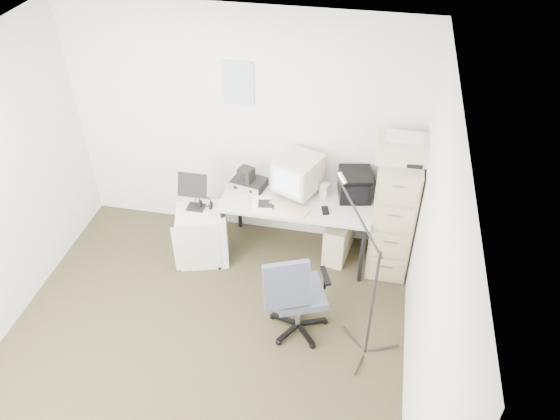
% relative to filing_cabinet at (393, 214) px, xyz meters
% --- Properties ---
extents(floor, '(3.60, 3.60, 0.01)m').
position_rel_filing_cabinet_xyz_m(floor, '(-1.58, -1.48, -0.66)').
color(floor, '#332D17').
rests_on(floor, ground).
extents(ceiling, '(3.60, 3.60, 0.01)m').
position_rel_filing_cabinet_xyz_m(ceiling, '(-1.58, -1.48, 1.85)').
color(ceiling, white).
rests_on(ceiling, ground).
extents(wall_back, '(3.60, 0.02, 2.50)m').
position_rel_filing_cabinet_xyz_m(wall_back, '(-1.58, 0.32, 0.60)').
color(wall_back, white).
rests_on(wall_back, ground).
extents(wall_right, '(0.02, 3.60, 2.50)m').
position_rel_filing_cabinet_xyz_m(wall_right, '(0.22, -1.48, 0.60)').
color(wall_right, white).
rests_on(wall_right, ground).
extents(wall_calendar, '(0.30, 0.02, 0.44)m').
position_rel_filing_cabinet_xyz_m(wall_calendar, '(-1.60, 0.31, 1.10)').
color(wall_calendar, white).
rests_on(wall_calendar, wall_back).
extents(filing_cabinet, '(0.40, 0.60, 1.30)m').
position_rel_filing_cabinet_xyz_m(filing_cabinet, '(0.00, 0.00, 0.00)').
color(filing_cabinet, '#B0A88D').
rests_on(filing_cabinet, floor).
extents(printer, '(0.51, 0.36, 0.19)m').
position_rel_filing_cabinet_xyz_m(printer, '(0.00, 0.01, 0.74)').
color(printer, beige).
rests_on(printer, filing_cabinet).
extents(desk, '(1.50, 0.70, 0.73)m').
position_rel_filing_cabinet_xyz_m(desk, '(-0.95, -0.03, -0.29)').
color(desk, silver).
rests_on(desk, floor).
extents(crt_monitor, '(0.51, 0.52, 0.42)m').
position_rel_filing_cabinet_xyz_m(crt_monitor, '(-0.96, 0.04, 0.29)').
color(crt_monitor, beige).
rests_on(crt_monitor, desk).
extents(crt_tv, '(0.37, 0.38, 0.28)m').
position_rel_filing_cabinet_xyz_m(crt_tv, '(-0.40, 0.11, 0.22)').
color(crt_tv, black).
rests_on(crt_tv, desk).
extents(desk_speaker, '(0.10, 0.10, 0.15)m').
position_rel_filing_cabinet_xyz_m(desk_speaker, '(-0.69, 0.04, 0.15)').
color(desk_speaker, beige).
rests_on(desk_speaker, desk).
extents(keyboard, '(0.45, 0.29, 0.02)m').
position_rel_filing_cabinet_xyz_m(keyboard, '(-1.01, -0.22, 0.09)').
color(keyboard, beige).
rests_on(keyboard, desk).
extents(mouse, '(0.09, 0.12, 0.03)m').
position_rel_filing_cabinet_xyz_m(mouse, '(-0.65, -0.20, 0.10)').
color(mouse, black).
rests_on(mouse, desk).
extents(radio_receiver, '(0.38, 0.31, 0.09)m').
position_rel_filing_cabinet_xyz_m(radio_receiver, '(-1.47, 0.05, 0.13)').
color(radio_receiver, black).
rests_on(radio_receiver, desk).
extents(radio_speaker, '(0.18, 0.17, 0.14)m').
position_rel_filing_cabinet_xyz_m(radio_speaker, '(-1.49, 0.04, 0.25)').
color(radio_speaker, black).
rests_on(radio_speaker, radio_receiver).
extents(papers, '(0.24, 0.30, 0.02)m').
position_rel_filing_cabinet_xyz_m(papers, '(-1.27, -0.21, 0.09)').
color(papers, white).
rests_on(papers, desk).
extents(pc_tower, '(0.30, 0.52, 0.46)m').
position_rel_filing_cabinet_xyz_m(pc_tower, '(-0.51, 0.03, -0.42)').
color(pc_tower, beige).
rests_on(pc_tower, floor).
extents(office_chair, '(0.73, 0.73, 0.97)m').
position_rel_filing_cabinet_xyz_m(office_chair, '(-0.76, -1.05, -0.17)').
color(office_chair, '#4D536C').
rests_on(office_chair, floor).
extents(side_cart, '(0.59, 0.52, 0.62)m').
position_rel_filing_cabinet_xyz_m(side_cart, '(-1.89, -0.30, -0.34)').
color(side_cart, silver).
rests_on(side_cart, floor).
extents(music_stand, '(0.33, 0.25, 0.43)m').
position_rel_filing_cabinet_xyz_m(music_stand, '(-1.95, -0.25, 0.18)').
color(music_stand, black).
rests_on(music_stand, side_cart).
extents(headphones, '(0.17, 0.17, 0.03)m').
position_rel_filing_cabinet_xyz_m(headphones, '(-1.86, -0.22, 0.01)').
color(headphones, black).
rests_on(headphones, side_cart).
extents(mic_stand, '(0.03, 0.03, 1.58)m').
position_rel_filing_cabinet_xyz_m(mic_stand, '(-0.12, -1.20, 0.14)').
color(mic_stand, black).
rests_on(mic_stand, floor).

